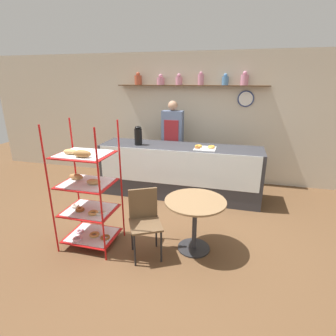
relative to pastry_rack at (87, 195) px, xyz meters
The scene contains 9 objects.
ground_plane 1.23m from the pastry_rack, 34.70° to the left, with size 14.00×14.00×0.00m, color brown.
back_wall 3.13m from the pastry_rack, 74.65° to the left, with size 10.00×0.30×2.70m.
display_counter 2.07m from the pastry_rack, 66.86° to the left, with size 3.00×0.73×0.98m.
pastry_rack is the anchor object (origin of this frame).
person_worker 2.48m from the pastry_rack, 77.39° to the left, with size 0.42×0.23×1.76m.
cafe_table 1.41m from the pastry_rack, 10.25° to the left, with size 0.78×0.78×0.71m.
cafe_chair 0.80m from the pastry_rack, ahead, with size 0.51×0.51×0.86m.
coffee_carafe 1.83m from the pastry_rack, 88.92° to the left, with size 0.14×0.14×0.35m.
donut_tray_counter 2.24m from the pastry_rack, 54.95° to the left, with size 0.38×0.35×0.05m.
Camera 1 is at (0.99, -3.28, 2.15)m, focal length 28.00 mm.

